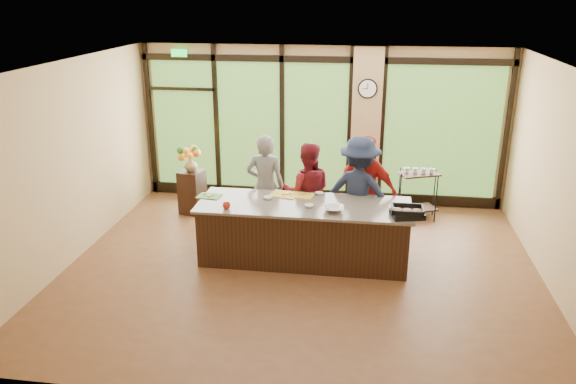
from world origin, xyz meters
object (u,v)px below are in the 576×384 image
(island_base, at_px, (304,233))
(cook_left, at_px, (265,186))
(cook_right, at_px, (359,192))
(bar_cart, at_px, (418,188))
(roasting_pan, at_px, (407,214))
(flower_stand, at_px, (192,192))

(island_base, relative_size, cook_left, 1.77)
(cook_right, height_order, bar_cart, cook_right)
(island_base, distance_m, roasting_pan, 1.61)
(cook_left, xyz_separation_m, bar_cart, (2.59, 1.15, -0.31))
(bar_cart, bearing_deg, flower_stand, 162.92)
(island_base, distance_m, bar_cart, 2.72)
(cook_left, relative_size, cook_right, 0.97)
(cook_left, bearing_deg, bar_cart, -157.97)
(roasting_pan, distance_m, bar_cart, 2.35)
(flower_stand, height_order, bar_cart, bar_cart)
(flower_stand, relative_size, bar_cart, 0.86)
(island_base, bearing_deg, cook_right, 40.49)
(cook_left, relative_size, bar_cart, 1.84)
(roasting_pan, relative_size, bar_cart, 0.46)
(cook_left, distance_m, cook_right, 1.56)
(roasting_pan, bearing_deg, cook_left, 139.41)
(roasting_pan, bearing_deg, flower_stand, 139.18)
(flower_stand, distance_m, bar_cart, 4.14)
(roasting_pan, bearing_deg, cook_right, 111.93)
(cook_left, bearing_deg, flower_stand, -29.46)
(roasting_pan, bearing_deg, island_base, 155.20)
(island_base, height_order, cook_right, cook_right)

